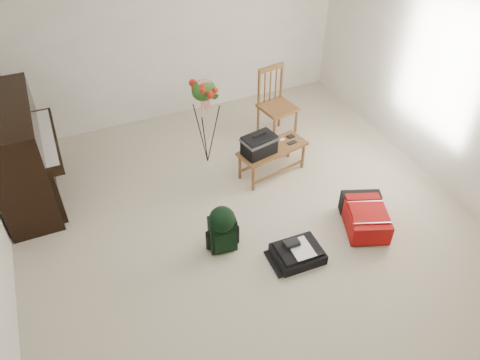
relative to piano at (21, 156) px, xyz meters
name	(u,v)px	position (x,y,z in m)	size (l,w,h in m)	color
floor	(252,231)	(2.19, -1.60, -0.60)	(5.00, 5.50, 0.01)	beige
ceiling	(258,9)	(2.19, -1.60, 1.90)	(5.00, 5.50, 0.01)	white
wall_back	(171,34)	(2.19, 1.15, 0.65)	(5.00, 0.04, 2.50)	white
wall_right	(458,89)	(4.69, -1.60, 0.65)	(0.04, 5.50, 2.50)	white
piano	(21,156)	(0.00, 0.00, 0.00)	(0.71, 1.50, 1.25)	black
bench	(262,145)	(2.70, -0.74, -0.12)	(0.94, 0.53, 0.68)	brown
dining_chair	(277,105)	(3.28, 0.01, -0.11)	(0.51, 0.51, 1.01)	brown
red_suitcase	(363,214)	(3.38, -1.98, -0.45)	(0.63, 0.77, 0.28)	#A80712
black_duffel	(298,253)	(2.46, -2.14, -0.52)	(0.51, 0.41, 0.21)	black
green_backpack	(222,227)	(1.79, -1.70, -0.29)	(0.30, 0.28, 0.56)	black
flower_stand	(206,123)	(2.17, -0.19, 0.00)	(0.39, 0.39, 1.23)	black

